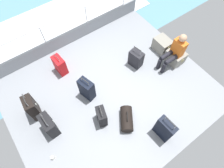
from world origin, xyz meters
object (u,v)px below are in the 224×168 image
Objects in this scene: suitcase_2 at (49,125)px; suitcase_3 at (32,108)px; suitcase_6 at (87,89)px; cargo_crate_0 at (162,45)px; suitcase_0 at (102,116)px; cargo_crate_1 at (175,57)px; passenger_seated at (175,51)px; suitcase_4 at (164,129)px; duffel_bag at (127,119)px; suitcase_5 at (60,65)px; paper_cup at (53,158)px; suitcase_1 at (136,59)px.

suitcase_3 reaches higher than suitcase_2.
cargo_crate_0 is at bearing 90.64° from suitcase_6.
suitcase_0 is 0.86× the size of suitcase_6.
cargo_crate_1 is 0.41m from passenger_seated.
suitcase_2 is 2.61m from suitcase_4.
cargo_crate_1 is 2.27m from suitcase_4.
suitcase_3 is at bearing -131.20° from duffel_bag.
cargo_crate_1 is at bearing 60.43° from suitcase_5.
passenger_seated reaches higher than suitcase_3.
paper_cup is at bearing -85.09° from cargo_crate_1.
duffel_bag is (1.16, 0.38, -0.18)m from suitcase_6.
suitcase_2 is at bearing 11.95° from suitcase_3.
suitcase_1 is 1.08× the size of suitcase_5.
suitcase_2 reaches higher than suitcase_0.
duffel_bag is at bearing 18.01° from suitcase_6.
suitcase_0 is at bearing -84.02° from passenger_seated.
paper_cup is at bearing -98.73° from duffel_bag.
cargo_crate_0 is 1.02m from suitcase_1.
cargo_crate_0 is 5.25× the size of paper_cup.
cargo_crate_0 is 3.99m from suitcase_3.
suitcase_4 is at bearing 66.56° from paper_cup.
duffel_bag is at bearing -74.27° from cargo_crate_1.
suitcase_2 is at bearing -36.02° from suitcase_5.
suitcase_0 is 1.65m from suitcase_3.
suitcase_0 is 0.80m from suitcase_6.
suitcase_1 is at bearing 133.61° from duffel_bag.
suitcase_1 is 0.81× the size of suitcase_3.
suitcase_0 is (0.82, -2.76, 0.07)m from cargo_crate_0.
duffel_bag is (0.64, -2.10, -0.41)m from passenger_seated.
suitcase_2 is 7.64× the size of paper_cup.
cargo_crate_0 is 0.68× the size of suitcase_6.
cargo_crate_1 is at bearing -0.23° from cargo_crate_0.
suitcase_0 reaches higher than paper_cup.
suitcase_5 reaches higher than cargo_crate_0.
suitcase_0 is 0.77× the size of suitcase_3.
suitcase_4 is (2.21, 2.18, 0.00)m from suitcase_3.
duffel_bag is at bearing 14.16° from suitcase_5.
duffel_bag is at bearing 81.27° from paper_cup.
cargo_crate_0 is at bearing 179.77° from cargo_crate_1.
passenger_seated is at bearing 86.18° from suitcase_2.
duffel_bag is (1.48, 1.70, -0.20)m from suitcase_3.
paper_cup is (0.36, -3.97, -0.51)m from passenger_seated.
suitcase_2 is at bearing -115.15° from suitcase_0.
cargo_crate_1 is at bearing 78.91° from suitcase_6.
suitcase_5 is 1.00× the size of duffel_bag.
suitcase_2 reaches higher than duffel_bag.
suitcase_1 reaches higher than suitcase_0.
suitcase_5 is 2.34m from duffel_bag.
suitcase_6 is (-0.52, -2.66, 0.14)m from cargo_crate_1.
suitcase_5 is (-1.62, -2.85, 0.09)m from cargo_crate_1.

